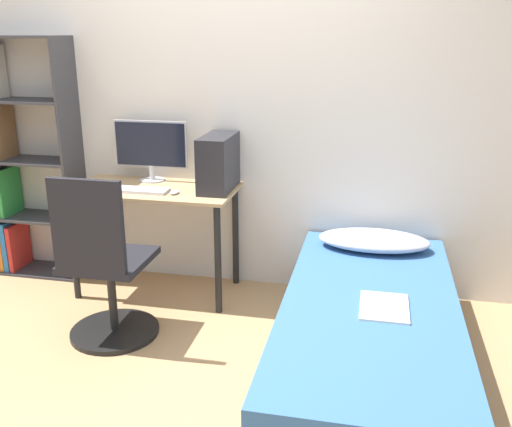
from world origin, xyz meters
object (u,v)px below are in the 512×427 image
monitor (151,147)px  keyboard (136,190)px  office_chair (105,277)px  bookshelf (17,163)px  bed (368,338)px  pc_tower (218,163)px

monitor → keyboard: (0.01, -0.29, -0.22)m
office_chair → monitor: 1.05m
bookshelf → bed: size_ratio=0.84×
office_chair → monitor: monitor is taller
bookshelf → bed: 2.77m
bookshelf → bed: (2.55, -0.87, -0.63)m
office_chair → bed: 1.51m
bed → pc_tower: 1.48m
bookshelf → office_chair: 1.41m
bookshelf → keyboard: size_ratio=4.05×
pc_tower → office_chair: bearing=-122.5°
bookshelf → pc_tower: bearing=-3.0°
bed → pc_tower: size_ratio=4.92×
bookshelf → pc_tower: 1.54m
pc_tower → bed: bearing=-37.8°
office_chair → monitor: bearing=92.8°
bed → monitor: 1.95m
bed → pc_tower: (-1.02, 0.79, 0.72)m
office_chair → keyboard: 0.69m
office_chair → keyboard: size_ratio=2.39×
office_chair → bookshelf: bearing=142.0°
office_chair → bed: office_chair is taller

